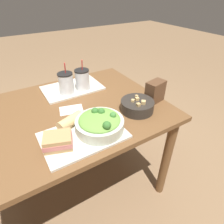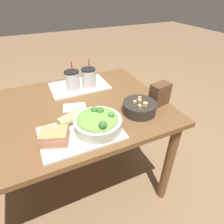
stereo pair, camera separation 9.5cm
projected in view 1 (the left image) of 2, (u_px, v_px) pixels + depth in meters
name	position (u px, v px, depth m)	size (l,w,h in m)	color
ground_plane	(77.00, 185.00, 1.53)	(12.00, 12.00, 0.00)	#846647
dining_table	(66.00, 125.00, 1.17)	(1.22, 0.88, 0.74)	brown
tray_near	(84.00, 136.00, 0.93)	(0.41, 0.27, 0.01)	beige
tray_far	(72.00, 88.00, 1.35)	(0.41, 0.27, 0.01)	beige
salad_bowl	(100.00, 123.00, 0.93)	(0.24, 0.24, 0.10)	beige
soup_bowl	(137.00, 105.00, 1.10)	(0.20, 0.20, 0.08)	#2D2823
sandwich_near	(58.00, 141.00, 0.84)	(0.15, 0.14, 0.06)	tan
baguette_near	(71.00, 121.00, 0.97)	(0.15, 0.11, 0.06)	tan
drink_cup_dark	(66.00, 84.00, 1.24)	(0.10, 0.10, 0.21)	silver
drink_cup_red	(82.00, 80.00, 1.29)	(0.10, 0.10, 0.21)	silver
chip_bag	(155.00, 91.00, 1.18)	(0.13, 0.09, 0.13)	brown
napkin_folded	(71.00, 110.00, 1.13)	(0.16, 0.13, 0.00)	white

